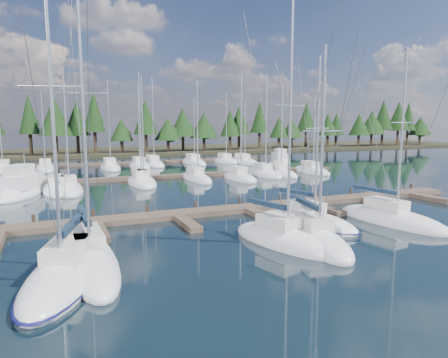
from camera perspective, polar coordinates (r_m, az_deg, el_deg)
name	(u,v)px	position (r m, az deg, el deg)	size (l,w,h in m)	color
ground	(197,189)	(44.39, -3.87, -1.40)	(260.00, 260.00, 0.00)	black
far_shore	(116,151)	(102.59, -15.12, 3.88)	(220.00, 30.00, 0.60)	#292617
main_dock	(248,210)	(32.90, 3.49, -4.38)	(44.00, 6.13, 0.90)	brown
back_docks	(155,169)	(63.00, -9.81, 1.49)	(50.00, 21.80, 0.40)	brown
front_sailboat_0	(89,259)	(22.17, -18.71, -10.74)	(2.90, 10.66, 15.75)	silver
front_sailboat_1	(65,274)	(20.51, -21.73, -12.46)	(5.74, 10.07, 16.01)	silver
front_sailboat_2	(282,239)	(24.63, 8.32, -8.47)	(4.54, 8.32, 14.97)	silver
front_sailboat_3	(316,240)	(24.89, 13.00, -8.48)	(4.21, 8.21, 12.35)	silver
front_sailboat_4	(310,222)	(29.20, 12.18, -6.00)	(4.96, 8.42, 12.51)	silver
front_sailboat_5	(391,219)	(31.76, 22.70, -5.30)	(4.01, 9.36, 13.23)	silver
back_sailboat_rows	(160,171)	(58.71, -9.19, 1.09)	(44.39, 32.39, 15.86)	silver
motor_yacht_left	(22,189)	(45.65, -26.86, -1.30)	(6.16, 10.57, 5.02)	silver
motor_yacht_right	(280,160)	(74.38, 7.97, 2.72)	(5.04, 8.84, 4.19)	silver
tree_line	(128,122)	(92.80, -13.62, 7.91)	(184.73, 11.85, 13.67)	black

